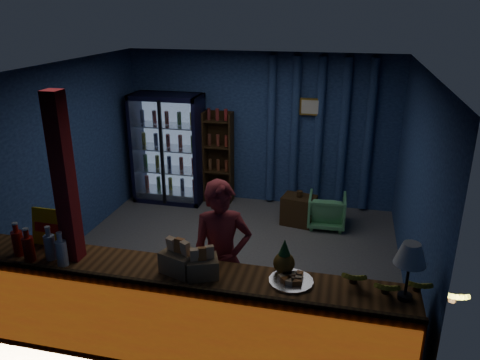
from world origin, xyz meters
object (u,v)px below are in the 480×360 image
object	(u,v)px
shopkeeper	(222,260)
table_lamp	(411,256)
green_chair	(327,211)
pastry_tray	(291,280)

from	to	relation	value
shopkeeper	table_lamp	distance (m)	1.86
green_chair	pastry_tray	distance (m)	3.30
green_chair	table_lamp	distance (m)	3.52
green_chair	table_lamp	world-z (taller)	table_lamp
green_chair	pastry_tray	world-z (taller)	pastry_tray
shopkeeper	green_chair	bearing A→B (deg)	52.75
pastry_tray	shopkeeper	bearing A→B (deg)	151.57
green_chair	pastry_tray	xyz separation A→B (m)	(-0.16, -3.22, 0.71)
shopkeeper	pastry_tray	size ratio (longest dim) A/B	4.19
table_lamp	pastry_tray	bearing A→B (deg)	178.21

